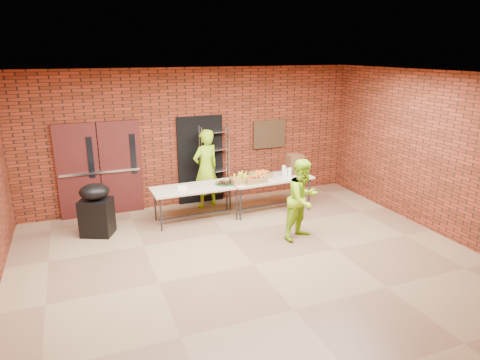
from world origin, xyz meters
The scene contains 19 objects.
room centered at (0.00, 0.00, 1.60)m, with size 8.08×7.08×3.28m.
double_doors centered at (-2.20, 3.44, 1.05)m, with size 1.78×0.12×2.10m.
dark_doorway centered at (0.10, 3.46, 1.05)m, with size 1.10×0.06×2.10m, color black.
bronze_plaque centered at (1.90, 3.45, 1.55)m, with size 0.85×0.04×0.70m, color #3B2C17.
wire_rack centered at (0.41, 3.32, 0.94)m, with size 0.69×0.23×1.88m, color #AFAFB6, non-canonical shape.
table_left centered at (-0.36, 2.33, 0.70)m, with size 1.87×0.81×0.76m.
table_right centered at (1.39, 2.29, 0.72)m, with size 1.96×0.90×0.79m.
basket_bananas centered at (0.64, 2.19, 0.85)m, with size 0.44×0.34×0.14m.
basket_oranges centered at (1.19, 2.39, 0.85)m, with size 0.47×0.36×0.14m.
basket_apples centered at (0.92, 2.12, 0.85)m, with size 0.48×0.37×0.15m.
muffin_tray centered at (0.29, 2.31, 0.81)m, with size 0.41×0.41×0.10m.
napkin_box centered at (-0.66, 2.30, 0.80)m, with size 0.20×0.13×0.07m, color white.
coffee_dispenser centered at (2.08, 2.42, 1.01)m, with size 0.34×0.30×0.45m, color #4E341B.
cup_stack_front centered at (1.73, 2.18, 0.90)m, with size 0.07×0.07×0.22m, color white.
cup_stack_mid centered at (1.82, 2.16, 0.90)m, with size 0.07×0.07×0.22m, color white.
cup_stack_back centered at (1.76, 2.34, 0.91)m, with size 0.08×0.08×0.24m, color white.
covered_grill centered at (-2.40, 2.33, 0.53)m, with size 0.73×0.69×1.07m.
volunteer_woman centered at (0.12, 3.10, 0.92)m, with size 0.67×0.44×1.85m, color #92CC16.
volunteer_man centered at (1.34, 0.71, 0.80)m, with size 0.77×0.60×1.59m, color #92CC16.
Camera 1 is at (-2.67, -6.09, 3.55)m, focal length 32.00 mm.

